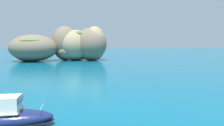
% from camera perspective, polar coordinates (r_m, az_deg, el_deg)
% --- Properties ---
extents(islet_large, '(17.40, 14.79, 10.41)m').
position_cam_1_polar(islet_large, '(65.62, -8.46, 4.98)').
color(islet_large, '#756651').
rests_on(islet_large, ground).
extents(islet_small, '(17.68, 17.12, 7.66)m').
position_cam_1_polar(islet_small, '(65.41, -20.85, 3.68)').
color(islet_small, '#756651').
rests_on(islet_small, ground).
extents(motorboat_navy, '(6.68, 2.21, 1.96)m').
position_cam_1_polar(motorboat_navy, '(15.10, -27.99, -12.81)').
color(motorboat_navy, navy).
rests_on(motorboat_navy, ground).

